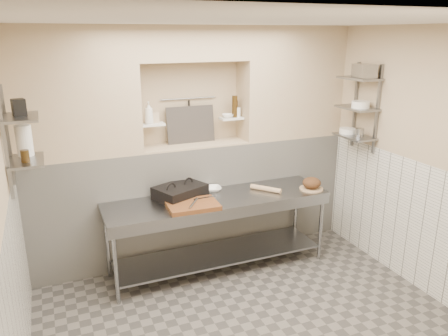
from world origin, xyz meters
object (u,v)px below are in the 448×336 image
cutting_board (193,205)px  bottle_soap (149,113)px  mixing_bowl (213,189)px  jug_left (24,141)px  prep_table (219,219)px  bowl_alcove (228,116)px  bread_loaf (312,183)px  rolling_pin (266,189)px  panini_press (180,192)px

cutting_board → bottle_soap: 1.18m
mixing_bowl → jug_left: size_ratio=0.72×
prep_table → bottle_soap: (-0.63, 0.54, 1.20)m
cutting_board → mixing_bowl: (0.38, 0.40, 0.00)m
bowl_alcove → cutting_board: bearing=-135.0°
jug_left → mixing_bowl: bearing=6.9°
bread_loaf → bowl_alcove: bearing=138.6°
mixing_bowl → bottle_soap: 1.16m
prep_table → bread_loaf: (1.15, -0.15, 0.34)m
rolling_pin → bowl_alcove: size_ratio=2.69×
mixing_bowl → panini_press: bearing=-170.6°
prep_table → cutting_board: size_ratio=4.75×
bowl_alcove → bread_loaf: bearing=-41.4°
rolling_pin → bottle_soap: size_ratio=1.51×
jug_left → cutting_board: bearing=-5.9°
mixing_bowl → rolling_pin: rolling_pin is taller
cutting_board → panini_press: bearing=97.0°
cutting_board → bottle_soap: bearing=111.4°
bread_loaf → jug_left: bearing=176.9°
bottle_soap → prep_table: bearing=-40.6°
mixing_bowl → bottle_soap: size_ratio=0.81×
mixing_bowl → jug_left: 2.14m
mixing_bowl → bowl_alcove: bowl_alcove is taller
panini_press → mixing_bowl: bearing=-14.0°
prep_table → panini_press: bearing=156.2°
mixing_bowl → bottle_soap: bottle_soap is taller
prep_table → panini_press: size_ratio=3.97×
panini_press → rolling_pin: (1.01, -0.17, -0.04)m
jug_left → prep_table: bearing=-0.3°
prep_table → cutting_board: 0.48m
cutting_board → rolling_pin: size_ratio=1.42×
bread_loaf → bottle_soap: 2.10m
prep_table → bowl_alcove: size_ratio=18.15×
bowl_alcove → jug_left: size_ratio=0.49×
rolling_pin → mixing_bowl: bearing=157.6°
mixing_bowl → bread_loaf: 1.20m
bread_loaf → bowl_alcove: bowl_alcove is taller
panini_press → jug_left: size_ratio=2.26×
mixing_bowl → bread_loaf: bearing=-19.6°
mixing_bowl → bottle_soap: bearing=155.8°
bottle_soap → bread_loaf: bearing=-21.3°
panini_press → mixing_bowl: 0.43m
panini_press → jug_left: bearing=162.7°
bread_loaf → jug_left: jug_left is taller
bowl_alcove → jug_left: bearing=-166.6°
panini_press → mixing_bowl: (0.42, 0.07, -0.05)m
panini_press → bowl_alcove: bowl_alcove is taller
prep_table → cutting_board: bearing=-157.1°
panini_press → mixing_bowl: panini_press is taller
bottle_soap → panini_press: bearing=-57.5°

